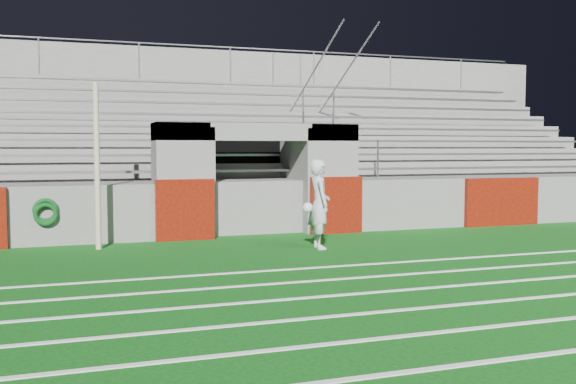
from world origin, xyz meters
name	(u,v)px	position (x,y,z in m)	size (l,w,h in m)	color
ground	(309,258)	(0.00, 0.00, 0.00)	(90.00, 90.00, 0.00)	#0C480F
field_post	(97,166)	(-3.66, 2.28, 1.67)	(0.12, 0.12, 3.34)	#CAB496
field_markings	(466,329)	(0.00, -5.00, 0.01)	(28.00, 8.09, 0.01)	white
stadium_structure	(216,166)	(0.00, 7.97, 1.49)	(26.00, 8.48, 5.42)	slate
goalkeeper_with_ball	(319,204)	(0.57, 0.94, 0.91)	(0.68, 0.70, 1.81)	silver
hose_coil	(46,212)	(-4.67, 2.93, 0.72)	(0.51, 0.14, 0.57)	#0E4618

